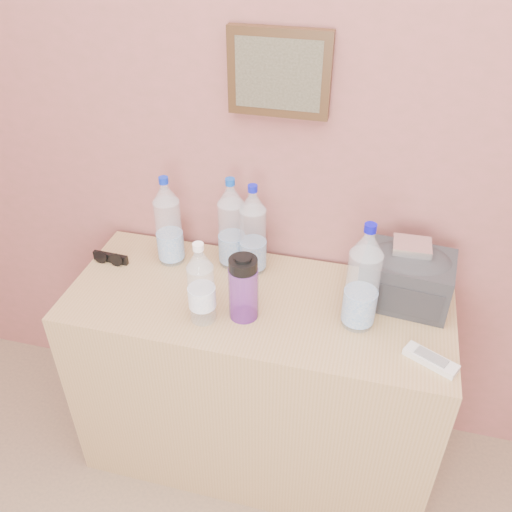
{
  "coord_description": "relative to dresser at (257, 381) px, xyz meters",
  "views": [
    {
      "loc": [
        0.14,
        0.45,
        1.87
      ],
      "look_at": [
        -0.18,
        1.71,
        0.94
      ],
      "focal_mm": 38.0,
      "sensor_mm": 36.0,
      "label": 1
    }
  ],
  "objects": [
    {
      "name": "nalgene_bottle",
      "position": [
        -0.02,
        -0.08,
        0.49
      ],
      "size": [
        0.09,
        0.09,
        0.22
      ],
      "rotation": [
        0.0,
        0.0,
        -0.26
      ],
      "color": "#642498",
      "rests_on": "dresser"
    },
    {
      "name": "pet_large_b",
      "position": [
        -0.05,
        0.16,
        0.52
      ],
      "size": [
        0.09,
        0.09,
        0.32
      ],
      "rotation": [
        0.0,
        0.0,
        0.2
      ],
      "color": "silver",
      "rests_on": "dresser"
    },
    {
      "name": "pet_large_d",
      "position": [
        0.32,
        -0.03,
        0.54
      ],
      "size": [
        0.09,
        0.09,
        0.35
      ],
      "rotation": [
        0.0,
        0.0,
        0.06
      ],
      "color": "silver",
      "rests_on": "dresser"
    },
    {
      "name": "toiletry_bag",
      "position": [
        0.45,
        0.11,
        0.47
      ],
      "size": [
        0.29,
        0.22,
        0.18
      ],
      "primitive_type": null,
      "rotation": [
        0.0,
        0.0,
        -0.1
      ],
      "color": "black",
      "rests_on": "dresser"
    },
    {
      "name": "pet_small",
      "position": [
        -0.14,
        -0.13,
        0.5
      ],
      "size": [
        0.08,
        0.08,
        0.27
      ],
      "rotation": [
        0.0,
        0.0,
        -0.2
      ],
      "color": "silver",
      "rests_on": "dresser"
    },
    {
      "name": "ac_remote",
      "position": [
        0.53,
        -0.14,
        0.39
      ],
      "size": [
        0.16,
        0.11,
        0.02
      ],
      "primitive_type": "cube",
      "rotation": [
        0.0,
        0.0,
        -0.48
      ],
      "color": "white",
      "rests_on": "dresser"
    },
    {
      "name": "sunglasses",
      "position": [
        -0.54,
        0.07,
        0.4
      ],
      "size": [
        0.13,
        0.05,
        0.03
      ],
      "primitive_type": null,
      "rotation": [
        0.0,
        0.0,
        -0.05
      ],
      "color": "black",
      "rests_on": "dresser"
    },
    {
      "name": "pet_large_a",
      "position": [
        -0.34,
        0.14,
        0.52
      ],
      "size": [
        0.09,
        0.09,
        0.32
      ],
      "rotation": [
        0.0,
        0.0,
        0.35
      ],
      "color": "silver",
      "rests_on": "dresser"
    },
    {
      "name": "dresser",
      "position": [
        0.0,
        0.0,
        0.0
      ],
      "size": [
        1.22,
        0.51,
        0.76
      ],
      "primitive_type": "cube",
      "color": "tan",
      "rests_on": "ground"
    },
    {
      "name": "foil_packet",
      "position": [
        0.44,
        0.13,
        0.58
      ],
      "size": [
        0.11,
        0.1,
        0.02
      ],
      "primitive_type": "cube",
      "rotation": [
        0.0,
        0.0,
        0.03
      ],
      "color": "white",
      "rests_on": "toiletry_bag"
    },
    {
      "name": "picture_frame",
      "position": [
        0.0,
        0.25,
        1.02
      ],
      "size": [
        0.3,
        0.03,
        0.25
      ],
      "primitive_type": null,
      "color": "#382311",
      "rests_on": "room_shell"
    },
    {
      "name": "pet_large_c",
      "position": [
        -0.13,
        0.17,
        0.52
      ],
      "size": [
        0.09,
        0.09,
        0.32
      ],
      "rotation": [
        0.0,
        0.0,
        -0.36
      ],
      "color": "silver",
      "rests_on": "dresser"
    }
  ]
}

